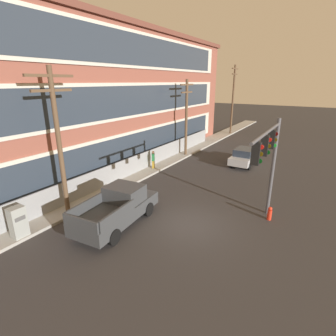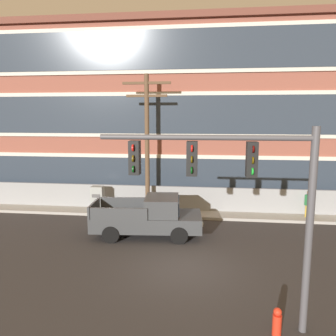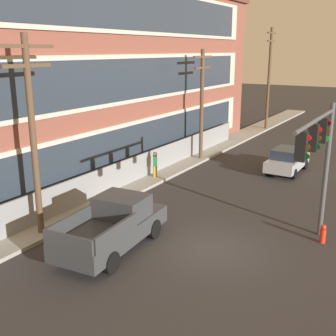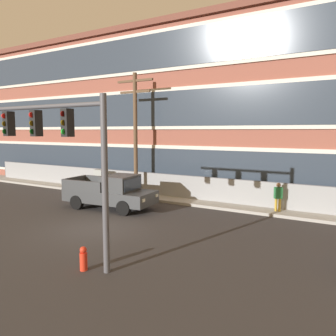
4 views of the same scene
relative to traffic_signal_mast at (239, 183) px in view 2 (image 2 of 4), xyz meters
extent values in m
plane|color=#333030|center=(-1.69, 3.31, -4.06)|extent=(160.00, 160.00, 0.00)
cube|color=#9E9B93|center=(-1.69, 10.47, -3.98)|extent=(80.00, 2.13, 0.16)
cube|color=brown|center=(-5.07, 16.49, 1.64)|extent=(54.01, 9.90, 11.39)
cube|color=beige|center=(-5.07, 11.48, -1.97)|extent=(49.69, 0.10, 2.73)
cube|color=#2D3844|center=(-5.07, 11.42, -1.97)|extent=(47.53, 0.06, 2.28)
cube|color=beige|center=(-5.07, 11.48, 1.83)|extent=(49.69, 0.10, 2.73)
cube|color=#2D3844|center=(-5.07, 11.42, 1.83)|extent=(47.53, 0.06, 2.28)
cube|color=beige|center=(-5.07, 11.48, 5.62)|extent=(49.69, 0.10, 2.73)
cube|color=#2D3844|center=(-5.07, 11.42, 5.62)|extent=(47.53, 0.06, 2.28)
cube|color=brown|center=(-5.07, 16.49, 7.53)|extent=(54.51, 10.40, 0.40)
cube|color=gray|center=(-1.16, 10.75, -3.26)|extent=(36.96, 0.04, 1.60)
cylinder|color=#4C4C51|center=(-1.16, 10.75, -2.46)|extent=(36.96, 0.05, 0.05)
cylinder|color=#4C4C51|center=(1.83, 0.00, -1.29)|extent=(0.20, 0.20, 5.53)
cylinder|color=#4C4C51|center=(-0.91, 0.00, 1.18)|extent=(5.49, 0.14, 0.14)
cube|color=black|center=(0.31, 0.00, 0.63)|extent=(0.28, 0.32, 0.90)
cylinder|color=#4B0807|center=(0.31, -0.18, 0.91)|extent=(0.04, 0.18, 0.18)
cylinder|color=#503E08|center=(0.31, -0.18, 0.63)|extent=(0.04, 0.18, 0.18)
cylinder|color=green|center=(0.31, -0.18, 0.35)|extent=(0.04, 0.18, 0.18)
cube|color=black|center=(-1.21, 0.00, 0.63)|extent=(0.28, 0.32, 0.90)
cylinder|color=red|center=(-1.21, -0.18, 0.91)|extent=(0.04, 0.18, 0.18)
cylinder|color=#503E08|center=(-1.21, -0.18, 0.63)|extent=(0.04, 0.18, 0.18)
cylinder|color=#0A4011|center=(-1.21, -0.18, 0.35)|extent=(0.04, 0.18, 0.18)
cube|color=black|center=(-2.74, 0.00, 0.63)|extent=(0.28, 0.32, 0.90)
cylinder|color=red|center=(-2.74, -0.18, 0.91)|extent=(0.04, 0.18, 0.18)
cylinder|color=#503E08|center=(-2.74, -0.18, 0.63)|extent=(0.04, 0.18, 0.18)
cylinder|color=#0A4011|center=(-2.74, -0.18, 0.35)|extent=(0.04, 0.18, 0.18)
cube|color=#383A3D|center=(-3.67, 6.63, -3.31)|extent=(5.40, 2.50, 0.70)
cube|color=#383A3D|center=(-2.93, 6.69, -2.53)|extent=(1.72, 2.05, 0.86)
cube|color=#283342|center=(-2.13, 6.75, -2.53)|extent=(0.20, 1.72, 0.64)
cube|color=#383A3D|center=(-4.92, 7.52, -2.68)|extent=(2.62, 0.33, 0.56)
cube|color=#383A3D|center=(-4.77, 5.55, -2.68)|extent=(2.62, 0.33, 0.56)
cube|color=#383A3D|center=(-6.24, 6.43, -2.68)|extent=(0.26, 2.02, 0.56)
cylinder|color=black|center=(-2.17, 7.72, -3.66)|extent=(0.82, 0.32, 0.80)
cylinder|color=black|center=(-2.02, 5.79, -3.66)|extent=(0.82, 0.32, 0.80)
cylinder|color=black|center=(-5.31, 7.47, -3.66)|extent=(0.82, 0.32, 0.80)
cylinder|color=black|center=(-5.16, 5.54, -3.66)|extent=(0.82, 0.32, 0.80)
cube|color=white|center=(-1.09, 7.57, -3.20)|extent=(0.08, 0.24, 0.16)
cube|color=white|center=(-0.97, 6.11, -3.20)|extent=(0.08, 0.24, 0.16)
cylinder|color=brown|center=(-4.24, 9.96, 0.00)|extent=(0.26, 0.26, 8.12)
cube|color=brown|center=(-4.24, 9.96, 3.56)|extent=(2.73, 0.14, 0.14)
cube|color=brown|center=(-4.24, 9.96, 2.86)|extent=(2.32, 0.14, 0.14)
cube|color=#939993|center=(-7.20, 9.74, -3.20)|extent=(0.71, 0.53, 1.71)
cube|color=#515151|center=(-7.20, 9.47, -2.86)|extent=(0.50, 0.02, 0.20)
cylinder|color=#B7932D|center=(4.80, 10.16, -3.63)|extent=(0.14, 0.14, 0.85)
cylinder|color=#B7932D|center=(4.98, 10.16, -3.63)|extent=(0.14, 0.14, 0.85)
cube|color=#236B38|center=(4.89, 10.16, -2.91)|extent=(0.47, 0.42, 0.60)
sphere|color=#8C6647|center=(4.89, 10.16, -2.49)|extent=(0.24, 0.24, 0.24)
cylinder|color=red|center=(1.10, -0.26, -3.77)|extent=(0.24, 0.24, 0.58)
sphere|color=red|center=(1.10, -0.26, -3.39)|extent=(0.22, 0.22, 0.22)
camera|label=1|loc=(-12.93, -2.19, 3.30)|focal=28.00mm
camera|label=2|loc=(-0.84, -8.47, 1.70)|focal=35.00mm
camera|label=3|loc=(-15.39, -2.92, 3.43)|focal=45.00mm
camera|label=4|loc=(8.47, -7.53, 0.38)|focal=35.00mm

